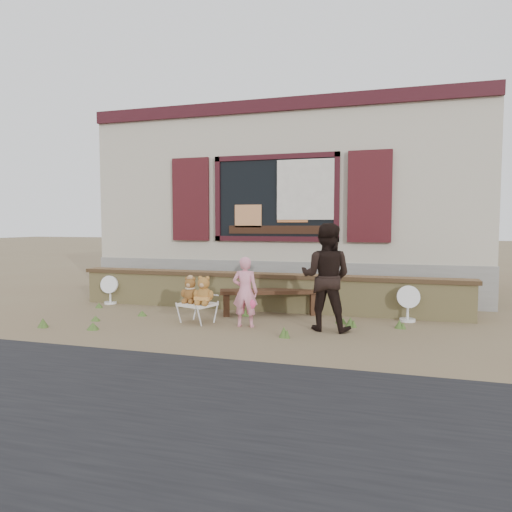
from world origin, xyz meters
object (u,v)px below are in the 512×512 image
(child, at_px, (245,292))
(adult, at_px, (326,277))
(teddy_bear_right, at_px, (204,290))
(folding_chair, at_px, (197,305))
(bench, at_px, (270,296))
(teddy_bear_left, at_px, (190,289))

(child, relative_size, adult, 0.68)
(teddy_bear_right, bearing_deg, folding_chair, -180.00)
(teddy_bear_right, bearing_deg, adult, 21.83)
(bench, bearing_deg, child, -117.82)
(teddy_bear_left, bearing_deg, teddy_bear_right, 0.00)
(child, bearing_deg, teddy_bear_right, -4.60)
(folding_chair, relative_size, child, 0.58)
(teddy_bear_right, height_order, child, child)
(teddy_bear_right, bearing_deg, child, 17.97)
(teddy_bear_right, relative_size, child, 0.42)
(teddy_bear_left, relative_size, adult, 0.27)
(bench, xyz_separation_m, adult, (1.06, -0.85, 0.46))
(teddy_bear_right, bearing_deg, bench, 68.86)
(bench, height_order, adult, adult)
(bench, bearing_deg, folding_chair, -155.18)
(child, height_order, adult, adult)
(folding_chair, xyz_separation_m, teddy_bear_left, (-0.13, 0.04, 0.24))
(bench, xyz_separation_m, teddy_bear_right, (-0.79, -0.97, 0.22))
(folding_chair, relative_size, teddy_bear_left, 1.48)
(child, bearing_deg, adult, -178.60)
(child, bearing_deg, bench, -102.05)
(adult, bearing_deg, teddy_bear_left, 6.87)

